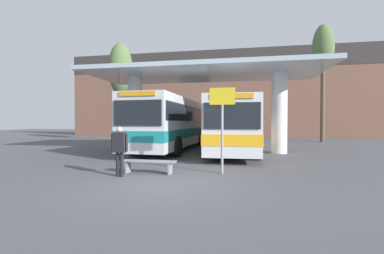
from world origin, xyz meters
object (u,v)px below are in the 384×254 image
info_sign_platform (222,113)px  poplar_tree_behind_left (121,71)px  waiting_bench_near_pillar (149,164)px  transit_bus_center_bay (232,124)px  poplar_tree_behind_right (323,51)px  transit_bus_left_bay (173,122)px  pedestrian_waiting (120,146)px

info_sign_platform → poplar_tree_behind_left: size_ratio=0.33×
waiting_bench_near_pillar → info_sign_platform: info_sign_platform is taller
transit_bus_center_bay → poplar_tree_behind_right: poplar_tree_behind_right is taller
transit_bus_center_bay → waiting_bench_near_pillar: size_ratio=5.34×
waiting_bench_near_pillar → poplar_tree_behind_right: poplar_tree_behind_right is taller
poplar_tree_behind_right → transit_bus_left_bay: bearing=-144.2°
transit_bus_center_bay → poplar_tree_behind_right: size_ratio=1.00×
transit_bus_left_bay → poplar_tree_behind_left: size_ratio=1.21×
pedestrian_waiting → poplar_tree_behind_right: poplar_tree_behind_right is taller
transit_bus_center_bay → info_sign_platform: bearing=87.2°
transit_bus_left_bay → waiting_bench_near_pillar: 8.11m
transit_bus_left_bay → info_sign_platform: transit_bus_left_bay is taller
pedestrian_waiting → poplar_tree_behind_left: bearing=118.6°
transit_bus_center_bay → poplar_tree_behind_right: bearing=-132.6°
transit_bus_center_bay → info_sign_platform: transit_bus_center_bay is taller
transit_bus_left_bay → transit_bus_center_bay: (3.89, -0.63, -0.13)m
transit_bus_left_bay → poplar_tree_behind_left: bearing=-40.6°
info_sign_platform → transit_bus_center_bay: bearing=88.9°
transit_bus_left_bay → transit_bus_center_bay: bearing=173.0°
poplar_tree_behind_left → pedestrian_waiting: bearing=-64.0°
info_sign_platform → poplar_tree_behind_right: bearing=63.3°
transit_bus_left_bay → transit_bus_center_bay: transit_bus_left_bay is taller
transit_bus_center_bay → info_sign_platform: 6.82m
waiting_bench_near_pillar → pedestrian_waiting: 1.23m
transit_bus_center_bay → pedestrian_waiting: (-3.49, -7.94, -0.69)m
waiting_bench_near_pillar → pedestrian_waiting: size_ratio=1.18×
poplar_tree_behind_left → poplar_tree_behind_right: poplar_tree_behind_right is taller
transit_bus_center_bay → pedestrian_waiting: bearing=64.5°
transit_bus_left_bay → poplar_tree_behind_left: (-6.90, 6.39, 4.92)m
poplar_tree_behind_right → info_sign_platform: bearing=-116.7°
pedestrian_waiting → transit_bus_center_bay: bearing=68.9°
waiting_bench_near_pillar → poplar_tree_behind_right: (10.56, 16.34, 7.90)m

